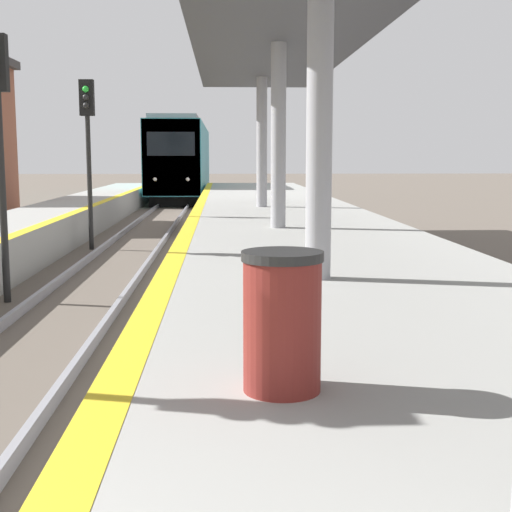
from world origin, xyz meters
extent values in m
cube|color=black|center=(0.00, 42.16, 0.28)|extent=(2.33, 17.93, 0.55)
cube|color=teal|center=(0.00, 42.16, 2.35)|extent=(2.74, 19.92, 3.61)
cube|color=red|center=(0.00, 32.28, 2.35)|extent=(2.69, 0.16, 3.53)
cube|color=black|center=(0.00, 32.22, 2.98)|extent=(2.19, 0.06, 1.08)
cube|color=gray|center=(0.00, 42.16, 4.28)|extent=(2.33, 18.93, 0.24)
sphere|color=white|center=(-0.75, 32.22, 1.36)|extent=(0.18, 0.18, 0.18)
sphere|color=white|center=(0.75, 32.22, 1.36)|extent=(0.18, 0.18, 0.18)
cylinder|color=black|center=(-1.22, 10.79, 1.71)|extent=(0.12, 0.12, 3.43)
cylinder|color=black|center=(-1.06, 17.57, 1.71)|extent=(0.12, 0.12, 3.43)
cube|color=black|center=(-1.06, 17.57, 3.88)|extent=(0.36, 0.20, 0.90)
sphere|color=green|center=(-1.06, 17.43, 4.08)|extent=(0.16, 0.16, 0.16)
sphere|color=black|center=(-1.06, 17.43, 3.88)|extent=(0.16, 0.16, 0.16)
sphere|color=black|center=(-1.06, 17.43, 3.68)|extent=(0.16, 0.16, 0.16)
cylinder|color=#99999E|center=(3.54, 7.63, 2.81)|extent=(0.32, 0.32, 3.82)
cylinder|color=#99999E|center=(3.54, 14.00, 2.81)|extent=(0.32, 0.32, 3.82)
cylinder|color=#99999E|center=(3.54, 20.38, 2.81)|extent=(0.32, 0.32, 3.82)
cube|color=#3F3F44|center=(3.54, 10.82, 4.82)|extent=(3.61, 25.49, 0.20)
cylinder|color=maroon|center=(2.75, 3.39, 1.33)|extent=(0.50, 0.50, 0.85)
cylinder|color=#262626|center=(2.75, 3.39, 1.78)|extent=(0.52, 0.52, 0.06)
camera|label=1|loc=(2.37, -1.03, 2.40)|focal=50.00mm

